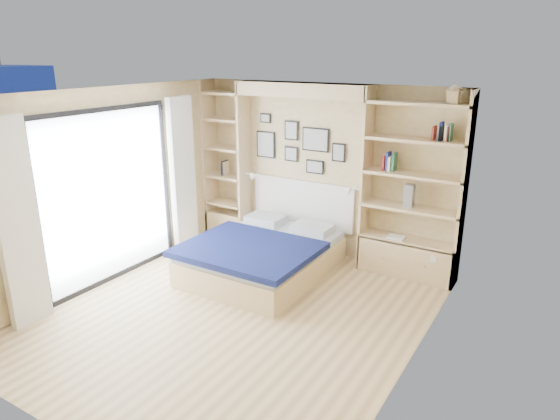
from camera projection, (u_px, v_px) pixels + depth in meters
The scene contains 8 objects.
ground at pixel (236, 314), 5.78m from camera, with size 4.50×4.50×0.00m, color #D8BA82.
room_shell at pixel (276, 190), 6.88m from camera, with size 4.50×4.50×4.50m.
bed at pixel (263, 254), 6.79m from camera, with size 1.68×2.15×1.07m.
photo_gallery at pixel (297, 144), 7.32m from camera, with size 1.48×0.02×0.82m.
reading_lamps at pixel (298, 182), 7.22m from camera, with size 1.92×0.12×0.15m.
shelf_decor at pixel (395, 151), 6.41m from camera, with size 3.55×0.23×2.03m.
deck at pixel (43, 252), 7.55m from camera, with size 3.20×4.00×0.05m, color #6E5E51.
deck_chair at pixel (49, 220), 7.66m from camera, with size 0.72×0.99×0.90m.
Camera 1 is at (3.10, -4.13, 2.92)m, focal length 32.00 mm.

